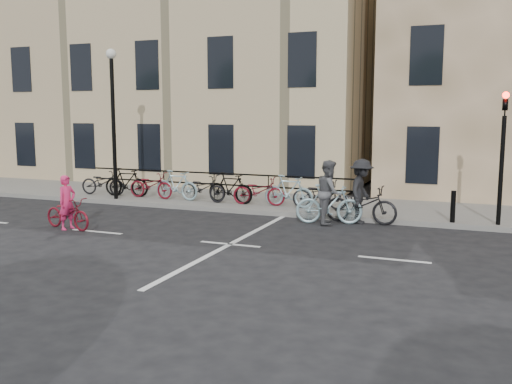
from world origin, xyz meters
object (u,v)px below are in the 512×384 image
at_px(lamp_post, 113,105).
at_px(cyclist_pink, 68,211).
at_px(cyclist_grey, 329,198).
at_px(cyclist_dark, 361,198).
at_px(traffic_light, 503,142).

bearing_deg(lamp_post, cyclist_pink, -70.88).
bearing_deg(cyclist_grey, cyclist_pink, 102.72).
height_order(lamp_post, cyclist_pink, lamp_post).
relative_size(cyclist_grey, cyclist_dark, 0.93).
relative_size(traffic_light, cyclist_grey, 1.94).
xyz_separation_m(lamp_post, cyclist_grey, (8.11, -0.95, -2.73)).
relative_size(lamp_post, cyclist_dark, 2.44).
bearing_deg(cyclist_pink, lamp_post, 29.84).
bearing_deg(cyclist_pink, cyclist_grey, -51.74).
xyz_separation_m(cyclist_pink, cyclist_grey, (6.59, 3.44, 0.23)).
bearing_deg(cyclist_dark, traffic_light, -80.55).
relative_size(traffic_light, lamp_post, 0.74).
distance_m(lamp_post, cyclist_grey, 8.61).
distance_m(traffic_light, cyclist_grey, 4.97).
relative_size(lamp_post, cyclist_grey, 2.62).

